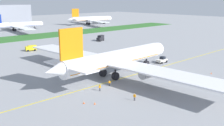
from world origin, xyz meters
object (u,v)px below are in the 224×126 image
(ground_crew_wingwalker_starboard, at_px, (109,82))
(pushback_tug, at_px, (162,60))
(traffic_cone_port_wing, at_px, (211,73))
(parked_airliner_far_outer, at_px, (90,19))
(airliner_foreground, at_px, (115,59))
(parked_airliner_far_right, at_px, (17,25))
(traffic_cone_starboard_wing, at_px, (95,103))
(ground_crew_wingwalker_port, at_px, (135,96))
(ground_crew_marshaller_front, at_px, (100,87))
(service_truck_fuel_bowser, at_px, (31,48))
(service_truck_catering_van, at_px, (100,38))
(traffic_cone_near_nose, at_px, (84,102))

(ground_crew_wingwalker_starboard, bearing_deg, pushback_tug, 11.17)
(traffic_cone_port_wing, height_order, parked_airliner_far_outer, parked_airliner_far_outer)
(airliner_foreground, bearing_deg, ground_crew_wingwalker_starboard, -143.18)
(parked_airliner_far_right, bearing_deg, pushback_tug, -92.63)
(traffic_cone_starboard_wing, bearing_deg, traffic_cone_port_wing, -8.22)
(ground_crew_wingwalker_port, bearing_deg, ground_crew_marshaller_front, 97.40)
(ground_crew_wingwalker_port, relative_size, service_truck_fuel_bowser, 0.35)
(airliner_foreground, xyz_separation_m, pushback_tug, (25.37, 0.88, -4.42))
(pushback_tug, bearing_deg, service_truck_catering_van, 71.56)
(ground_crew_wingwalker_port, bearing_deg, traffic_cone_near_nose, 145.16)
(traffic_cone_port_wing, distance_m, parked_airliner_far_outer, 174.32)
(service_truck_catering_van, distance_m, parked_airliner_far_outer, 99.22)
(ground_crew_wingwalker_starboard, height_order, service_truck_fuel_bowser, service_truck_fuel_bowser)
(pushback_tug, distance_m, traffic_cone_near_nose, 47.23)
(service_truck_catering_van, bearing_deg, pushback_tug, -108.44)
(ground_crew_wingwalker_starboard, relative_size, service_truck_fuel_bowser, 0.32)
(parked_airliner_far_right, bearing_deg, traffic_cone_starboard_wing, -108.68)
(ground_crew_wingwalker_port, height_order, service_truck_catering_van, service_truck_catering_van)
(pushback_tug, xyz_separation_m, parked_airliner_far_right, (6.22, 135.57, 3.18))
(ground_crew_wingwalker_port, height_order, traffic_cone_starboard_wing, ground_crew_wingwalker_port)
(ground_crew_marshaller_front, distance_m, traffic_cone_starboard_wing, 9.14)
(ground_crew_marshaller_front, relative_size, traffic_cone_near_nose, 2.91)
(ground_crew_marshaller_front, bearing_deg, parked_airliner_far_outer, 51.52)
(parked_airliner_far_outer, bearing_deg, traffic_cone_starboard_wing, -128.94)
(ground_crew_wingwalker_starboard, xyz_separation_m, service_truck_fuel_bowser, (8.80, 61.80, 0.39))
(ground_crew_wingwalker_port, bearing_deg, parked_airliner_far_outer, 53.85)
(traffic_cone_port_wing, height_order, traffic_cone_starboard_wing, same)
(ground_crew_wingwalker_port, distance_m, parked_airliner_far_outer, 191.20)
(service_truck_catering_van, xyz_separation_m, parked_airliner_far_right, (-12.32, 79.96, 2.54))
(ground_crew_wingwalker_starboard, height_order, traffic_cone_near_nose, ground_crew_wingwalker_starboard)
(traffic_cone_near_nose, xyz_separation_m, service_truck_fuel_bowser, (21.69, 66.99, 1.11))
(traffic_cone_near_nose, height_order, traffic_cone_starboard_wing, same)
(traffic_cone_near_nose, xyz_separation_m, service_truck_catering_van, (64.30, 67.29, 1.40))
(traffic_cone_near_nose, distance_m, traffic_cone_starboard_wing, 2.56)
(pushback_tug, bearing_deg, parked_airliner_far_right, 87.37)
(traffic_cone_starboard_wing, bearing_deg, service_truck_fuel_bowser, 73.70)
(traffic_cone_starboard_wing, bearing_deg, airliner_foreground, 34.26)
(pushback_tug, height_order, traffic_cone_port_wing, pushback_tug)
(ground_crew_wingwalker_port, relative_size, traffic_cone_port_wing, 3.04)
(ground_crew_marshaller_front, relative_size, service_truck_catering_van, 0.30)
(traffic_cone_near_nose, relative_size, service_truck_fuel_bowser, 0.11)
(pushback_tug, distance_m, ground_crew_wingwalker_starboard, 33.49)
(pushback_tug, height_order, service_truck_catering_van, service_truck_catering_van)
(service_truck_fuel_bowser, bearing_deg, traffic_cone_near_nose, -107.94)
(traffic_cone_starboard_wing, bearing_deg, pushback_tug, 17.25)
(ground_crew_wingwalker_port, xyz_separation_m, ground_crew_marshaller_front, (-1.39, 10.74, -0.05))
(ground_crew_marshaller_front, bearing_deg, service_truck_fuel_bowser, 78.01)
(traffic_cone_near_nose, bearing_deg, service_truck_catering_van, 46.30)
(ground_crew_wingwalker_port, relative_size, ground_crew_marshaller_front, 1.04)
(parked_airliner_far_outer, bearing_deg, service_truck_fuel_bowser, -141.34)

